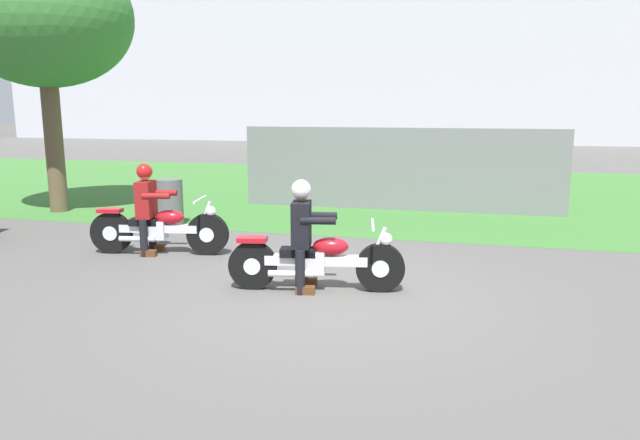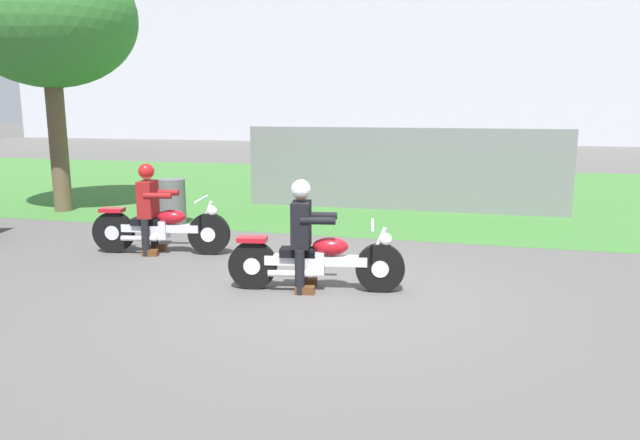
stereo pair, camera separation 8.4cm
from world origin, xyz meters
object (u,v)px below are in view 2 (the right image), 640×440
at_px(rider_lead, 303,227).
at_px(trash_can, 172,202).
at_px(rider_follow, 149,201).
at_px(motorcycle_follow, 161,229).
at_px(motorcycle_lead, 316,261).
at_px(tree_roadside, 48,18).

bearing_deg(rider_lead, trash_can, 127.43).
height_order(rider_lead, rider_follow, rider_follow).
bearing_deg(motorcycle_follow, trash_can, 104.22).
bearing_deg(rider_lead, rider_follow, 147.05).
bearing_deg(motorcycle_lead, motorcycle_follow, 147.05).
bearing_deg(tree_roadside, trash_can, -14.67).
distance_m(rider_lead, trash_can, 4.86).
height_order(rider_follow, tree_roadside, tree_roadside).
height_order(tree_roadside, trash_can, tree_roadside).
relative_size(rider_lead, rider_follow, 0.99).
height_order(rider_lead, motorcycle_follow, rider_lead).
xyz_separation_m(motorcycle_lead, motorcycle_follow, (-2.81, 1.18, 0.02)).
xyz_separation_m(rider_follow, tree_roadside, (-3.87, 2.90, 3.22)).
distance_m(motorcycle_lead, motorcycle_follow, 3.05).
bearing_deg(rider_lead, motorcycle_follow, 145.28).
bearing_deg(rider_follow, motorcycle_lead, -31.34).
distance_m(motorcycle_lead, rider_lead, 0.46).
bearing_deg(motorcycle_follow, rider_follow, 179.17).
height_order(motorcycle_lead, trash_can, trash_can).
distance_m(motorcycle_follow, rider_follow, 0.46).
relative_size(motorcycle_follow, tree_roadside, 0.39).
relative_size(rider_follow, trash_can, 1.57).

